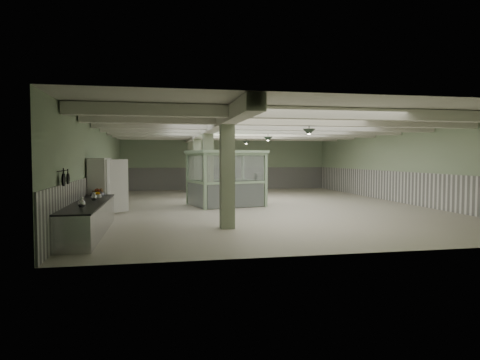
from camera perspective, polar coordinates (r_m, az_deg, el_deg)
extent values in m
plane|color=beige|center=(19.61, 2.68, -3.38)|extent=(20.00, 20.00, 0.00)
cube|color=white|center=(19.54, 2.71, 7.17)|extent=(14.00, 20.00, 0.02)
cube|color=#A6BE98|center=(29.30, -1.94, 2.26)|extent=(14.00, 0.02, 3.60)
cube|color=#A6BE98|center=(10.06, 16.29, 0.72)|extent=(14.00, 0.02, 3.60)
cube|color=#A6BE98|center=(19.09, -18.19, 1.71)|extent=(0.02, 20.00, 3.60)
cube|color=#A6BE98|center=(22.21, 20.54, 1.83)|extent=(0.02, 20.00, 3.60)
cube|color=white|center=(19.13, -18.07, -1.43)|extent=(0.05, 19.90, 1.50)
cube|color=white|center=(22.24, 20.43, -0.87)|extent=(0.05, 19.90, 1.50)
cube|color=white|center=(29.31, -1.92, 0.20)|extent=(13.90, 0.05, 1.50)
cube|color=silver|center=(19.09, -4.65, 6.60)|extent=(0.45, 19.90, 0.40)
cube|color=silver|center=(12.39, 11.04, 8.70)|extent=(13.90, 0.35, 0.32)
cube|color=silver|center=(14.73, 7.36, 7.81)|extent=(13.90, 0.35, 0.32)
cube|color=silver|center=(17.11, 4.70, 7.15)|extent=(13.90, 0.35, 0.32)
cube|color=silver|center=(19.52, 2.71, 6.64)|extent=(13.90, 0.35, 0.32)
cube|color=silver|center=(21.96, 1.15, 6.24)|extent=(13.90, 0.35, 0.32)
cube|color=silver|center=(24.40, -0.09, 5.92)|extent=(13.90, 0.35, 0.32)
cube|color=silver|center=(26.86, -1.10, 5.65)|extent=(13.90, 0.35, 0.32)
cube|color=#96A383|center=(13.11, -1.73, 1.34)|extent=(0.42, 0.42, 3.60)
cube|color=#96A383|center=(18.06, -4.28, 1.79)|extent=(0.42, 0.42, 3.60)
cube|color=#96A383|center=(23.03, -5.74, 2.04)|extent=(0.42, 0.42, 3.60)
cube|color=#96A383|center=(27.02, -6.51, 2.18)|extent=(0.42, 0.42, 3.60)
cylinder|color=black|center=(11.57, -22.57, 1.14)|extent=(0.02, 1.20, 0.02)
cone|color=#2B3A2E|center=(14.86, 9.19, 6.32)|extent=(0.44, 0.44, 0.22)
cone|color=#2B3A2E|center=(20.11, 3.76, 5.48)|extent=(0.44, 0.44, 0.22)
cone|color=#2B3A2E|center=(24.98, 0.83, 5.00)|extent=(0.44, 0.44, 0.22)
cube|color=#B7B8BC|center=(12.93, -19.55, -4.90)|extent=(0.89, 5.29, 0.88)
cube|color=black|center=(12.88, -19.59, -2.92)|extent=(0.93, 5.33, 0.04)
cylinder|color=#B2B2B7|center=(14.39, -18.54, -2.05)|extent=(0.30, 0.30, 0.10)
cylinder|color=black|center=(11.41, -22.47, 0.02)|extent=(0.04, 0.31, 0.31)
cylinder|color=black|center=(11.93, -21.96, 0.15)|extent=(0.04, 0.28, 0.28)
cube|color=white|center=(16.41, -18.11, -1.03)|extent=(0.58, 2.33, 2.13)
cube|color=white|center=(15.84, -17.20, -1.16)|extent=(0.06, 0.87, 2.03)
cube|color=white|center=(16.99, -16.37, -0.87)|extent=(0.72, 0.59, 2.03)
cube|color=silver|center=(15.84, -17.05, -1.16)|extent=(0.02, 0.05, 0.30)
cube|color=silver|center=(16.90, -16.67, -0.90)|extent=(0.02, 0.05, 0.30)
cube|color=#A2C29B|center=(17.78, -4.70, -0.20)|extent=(0.14, 0.14, 2.38)
cube|color=#A2C29B|center=(20.03, -7.00, 0.15)|extent=(0.14, 0.14, 2.38)
cube|color=#A2C29B|center=(18.94, 3.45, 0.00)|extent=(0.14, 0.14, 2.38)
cube|color=#A2C29B|center=(21.06, 0.42, 0.31)|extent=(0.14, 0.14, 2.38)
cube|color=#A2C29B|center=(19.38, -1.93, 3.76)|extent=(3.63, 3.28, 0.12)
cube|color=silver|center=(18.36, -0.49, -2.09)|extent=(2.59, 0.68, 1.05)
cube|color=silver|center=(18.29, -0.49, 1.75)|extent=(2.59, 0.68, 1.22)
cube|color=silver|center=(20.54, -3.19, -1.55)|extent=(2.59, 0.68, 1.05)
cube|color=silver|center=(20.48, -3.20, 1.88)|extent=(2.59, 0.68, 1.22)
cube|color=silver|center=(18.95, -5.91, -1.95)|extent=(0.57, 2.13, 1.05)
cube|color=silver|center=(18.88, -5.93, 1.77)|extent=(0.57, 2.13, 1.22)
cube|color=silver|center=(20.03, 1.85, -1.66)|extent=(0.57, 2.13, 1.05)
cube|color=silver|center=(19.97, 1.86, 1.86)|extent=(0.57, 2.13, 1.22)
cube|color=#535849|center=(19.92, 2.65, -1.17)|extent=(0.48, 0.68, 1.47)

